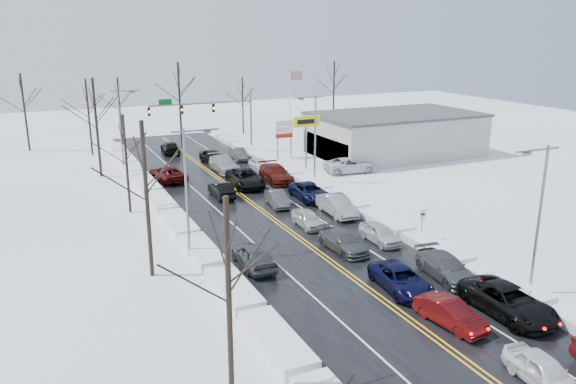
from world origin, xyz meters
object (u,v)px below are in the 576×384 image
tires_plus_sign (306,125)px  dealership_building (395,134)px  oncoming_car_0 (222,197)px  traffic_signal_mast (213,111)px  flagpole (291,101)px

tires_plus_sign → dealership_building: 13.82m
oncoming_car_0 → traffic_signal_mast: bearing=-104.2°
flagpole → dealership_building: 15.24m
tires_plus_sign → flagpole: 14.79m
flagpole → dealership_building: size_ratio=0.49×
traffic_signal_mast → dealership_building: (20.53, -9.99, -2.82)m
traffic_signal_mast → tires_plus_sign: 13.92m
traffic_signal_mast → flagpole: 11.90m
traffic_signal_mast → oncoming_car_0: 20.46m
flagpole → oncoming_car_0: (-17.06, -20.99, -5.93)m
dealership_building → oncoming_car_0: dealership_building is taller
dealership_building → flagpole: bearing=126.3°
traffic_signal_mast → flagpole: (11.72, 2.01, 0.45)m
tires_plus_sign → flagpole: bearing=71.6°
tires_plus_sign → dealership_building: (13.48, 2.01, -2.34)m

